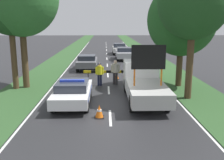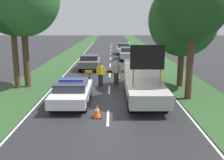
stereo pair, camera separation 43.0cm
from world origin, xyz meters
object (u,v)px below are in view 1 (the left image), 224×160
at_px(road_barrier, 106,72).
at_px(roadside_tree_near_left, 182,20).
at_px(pedestrian_civilian, 115,70).
at_px(traffic_cone_near_truck, 116,75).
at_px(traffic_cone_centre_front, 58,88).
at_px(queued_car_sedan_silver, 124,53).
at_px(roadside_tree_mid_right, 10,8).
at_px(police_officer, 100,72).
at_px(queued_car_suv_grey, 87,62).
at_px(police_car, 73,92).
at_px(queued_car_van_white, 119,48).
at_px(roadside_tree_near_right, 194,2).
at_px(traffic_cone_near_police, 99,111).
at_px(work_truck, 144,82).

height_order(road_barrier, roadside_tree_near_left, roadside_tree_near_left).
distance_m(pedestrian_civilian, traffic_cone_near_truck, 2.04).
distance_m(traffic_cone_centre_front, traffic_cone_near_truck, 5.84).
height_order(pedestrian_civilian, queued_car_sedan_silver, pedestrian_civilian).
bearing_deg(roadside_tree_mid_right, road_barrier, 15.22).
distance_m(police_officer, queued_car_suv_grey, 6.85).
bearing_deg(pedestrian_civilian, traffic_cone_near_truck, 79.20).
distance_m(police_car, queued_car_sedan_silver, 18.39).
bearing_deg(police_car, pedestrian_civilian, 63.68).
bearing_deg(traffic_cone_near_truck, queued_car_van_white, 86.24).
bearing_deg(road_barrier, queued_car_van_white, 90.80).
bearing_deg(queued_car_suv_grey, road_barrier, 107.42).
height_order(road_barrier, traffic_cone_near_truck, road_barrier).
height_order(police_car, roadside_tree_near_left, roadside_tree_near_left).
xyz_separation_m(queued_car_suv_grey, roadside_tree_near_left, (7.02, -6.97, 3.88)).
bearing_deg(roadside_tree_near_right, roadside_tree_near_left, 84.39).
distance_m(traffic_cone_near_police, queued_car_suv_grey, 13.34).
xyz_separation_m(traffic_cone_near_police, roadside_tree_near_right, (5.26, 3.11, 5.28)).
distance_m(police_officer, roadside_tree_near_left, 6.76).
xyz_separation_m(queued_car_suv_grey, roadside_tree_mid_right, (-4.41, -7.49, 4.66)).
height_order(work_truck, queued_car_sedan_silver, work_truck).
distance_m(road_barrier, queued_car_van_white, 18.64).
bearing_deg(roadside_tree_mid_right, police_car, -39.30).
bearing_deg(queued_car_sedan_silver, traffic_cone_centre_front, 71.02).
distance_m(queued_car_sedan_silver, roadside_tree_near_left, 14.66).
relative_size(police_officer, traffic_cone_near_truck, 2.75).
xyz_separation_m(work_truck, roadside_tree_near_left, (3.00, 3.14, 3.60)).
distance_m(traffic_cone_near_truck, roadside_tree_near_left, 6.66).
relative_size(police_officer, traffic_cone_centre_front, 2.40).
height_order(police_car, roadside_tree_near_right, roadside_tree_near_right).
bearing_deg(traffic_cone_near_truck, roadside_tree_near_left, -29.99).
bearing_deg(work_truck, traffic_cone_near_truck, -76.65).
bearing_deg(police_car, police_officer, 74.19).
bearing_deg(roadside_tree_near_left, pedestrian_civilian, 172.09).
distance_m(police_car, roadside_tree_near_left, 9.08).
relative_size(traffic_cone_centre_front, queued_car_van_white, 0.17).
bearing_deg(roadside_tree_near_left, police_officer, 177.39).
xyz_separation_m(work_truck, roadside_tree_near_right, (2.69, -0.04, 4.54)).
xyz_separation_m(road_barrier, police_officer, (-0.47, -0.92, 0.19)).
relative_size(police_officer, queued_car_van_white, 0.40).
bearing_deg(traffic_cone_near_police, road_barrier, 87.15).
relative_size(queued_car_suv_grey, roadside_tree_near_left, 0.57).
height_order(road_barrier, traffic_cone_centre_front, road_barrier).
height_order(police_car, work_truck, work_truck).
bearing_deg(police_car, roadside_tree_near_right, 9.83).
xyz_separation_m(police_car, queued_car_suv_grey, (0.07, 11.05, 0.06)).
distance_m(traffic_cone_near_police, queued_car_sedan_silver, 20.30).
bearing_deg(pedestrian_civilian, road_barrier, 135.12).
height_order(pedestrian_civilian, queued_car_suv_grey, pedestrian_civilian).
xyz_separation_m(queued_car_sedan_silver, roadside_tree_mid_right, (-8.49, -14.35, 4.64)).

